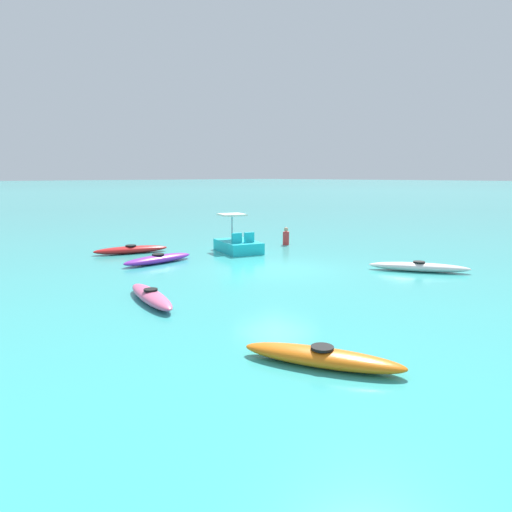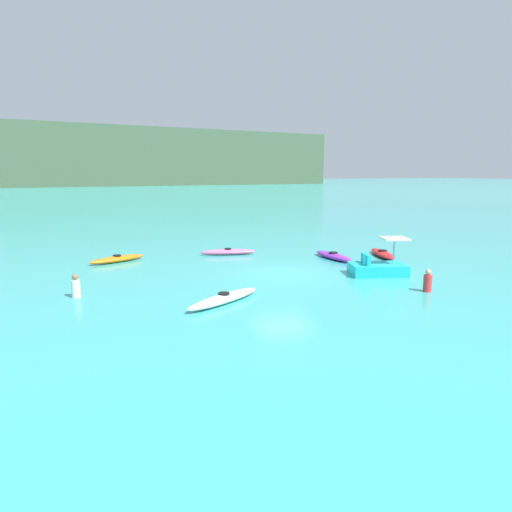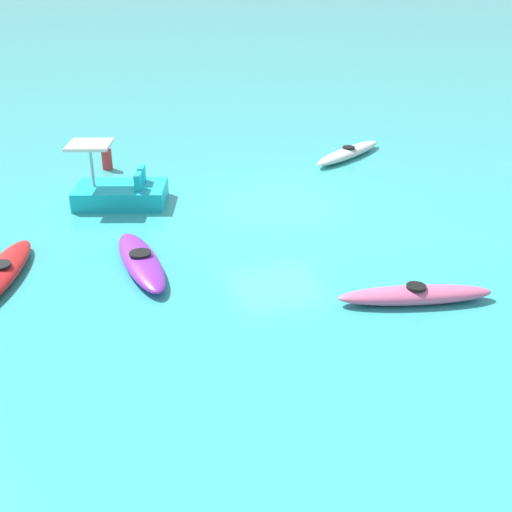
{
  "view_description": "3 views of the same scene",
  "coord_description": "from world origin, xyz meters",
  "px_view_note": "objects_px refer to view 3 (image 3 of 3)",
  "views": [
    {
      "loc": [
        -11.53,
        12.26,
        3.44
      ],
      "look_at": [
        -0.42,
        1.45,
        0.73
      ],
      "focal_mm": 32.45,
      "sensor_mm": 36.0,
      "label": 1
    },
    {
      "loc": [
        -8.64,
        -18.4,
        4.51
      ],
      "look_at": [
        -0.73,
        1.42,
        0.66
      ],
      "focal_mm": 32.41,
      "sensor_mm": 36.0,
      "label": 2
    },
    {
      "loc": [
        5.82,
        14.9,
        6.2
      ],
      "look_at": [
        1.72,
        3.22,
        0.24
      ],
      "focal_mm": 44.4,
      "sensor_mm": 36.0,
      "label": 3
    }
  ],
  "objects_px": {
    "pedal_boat_cyan": "(120,192)",
    "kayak_red": "(1,273)",
    "kayak_purple": "(141,261)",
    "person_by_kayaks": "(107,157)",
    "kayak_pink": "(415,295)",
    "kayak_white": "(348,153)"
  },
  "relations": [
    {
      "from": "pedal_boat_cyan",
      "to": "kayak_red",
      "type": "bearing_deg",
      "value": 50.68
    },
    {
      "from": "kayak_purple",
      "to": "person_by_kayaks",
      "type": "height_order",
      "value": "person_by_kayaks"
    },
    {
      "from": "kayak_pink",
      "to": "kayak_white",
      "type": "height_order",
      "value": "same"
    },
    {
      "from": "kayak_pink",
      "to": "kayak_purple",
      "type": "xyz_separation_m",
      "value": [
        4.79,
        -3.28,
        0.0
      ]
    },
    {
      "from": "person_by_kayaks",
      "to": "kayak_pink",
      "type": "bearing_deg",
      "value": 113.37
    },
    {
      "from": "kayak_white",
      "to": "person_by_kayaks",
      "type": "relative_size",
      "value": 3.82
    },
    {
      "from": "kayak_red",
      "to": "person_by_kayaks",
      "type": "bearing_deg",
      "value": -114.14
    },
    {
      "from": "kayak_pink",
      "to": "kayak_purple",
      "type": "bearing_deg",
      "value": -34.36
    },
    {
      "from": "kayak_purple",
      "to": "kayak_red",
      "type": "xyz_separation_m",
      "value": [
        2.86,
        -0.4,
        -0.0
      ]
    },
    {
      "from": "kayak_pink",
      "to": "person_by_kayaks",
      "type": "bearing_deg",
      "value": -66.63
    },
    {
      "from": "kayak_pink",
      "to": "kayak_white",
      "type": "distance_m",
      "value": 9.71
    },
    {
      "from": "kayak_purple",
      "to": "kayak_red",
      "type": "distance_m",
      "value": 2.89
    },
    {
      "from": "kayak_white",
      "to": "kayak_purple",
      "type": "bearing_deg",
      "value": 36.42
    },
    {
      "from": "kayak_white",
      "to": "pedal_boat_cyan",
      "type": "distance_m",
      "value": 8.01
    },
    {
      "from": "kayak_pink",
      "to": "kayak_red",
      "type": "relative_size",
      "value": 0.94
    },
    {
      "from": "kayak_purple",
      "to": "pedal_boat_cyan",
      "type": "distance_m",
      "value": 4.11
    },
    {
      "from": "kayak_purple",
      "to": "kayak_white",
      "type": "relative_size",
      "value": 0.94
    },
    {
      "from": "kayak_purple",
      "to": "person_by_kayaks",
      "type": "bearing_deg",
      "value": -91.8
    },
    {
      "from": "kayak_white",
      "to": "person_by_kayaks",
      "type": "distance_m",
      "value": 7.88
    },
    {
      "from": "kayak_pink",
      "to": "kayak_red",
      "type": "distance_m",
      "value": 8.49
    },
    {
      "from": "kayak_red",
      "to": "kayak_purple",
      "type": "bearing_deg",
      "value": 171.93
    },
    {
      "from": "kayak_purple",
      "to": "pedal_boat_cyan",
      "type": "xyz_separation_m",
      "value": [
        -0.17,
        -4.1,
        0.17
      ]
    }
  ]
}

